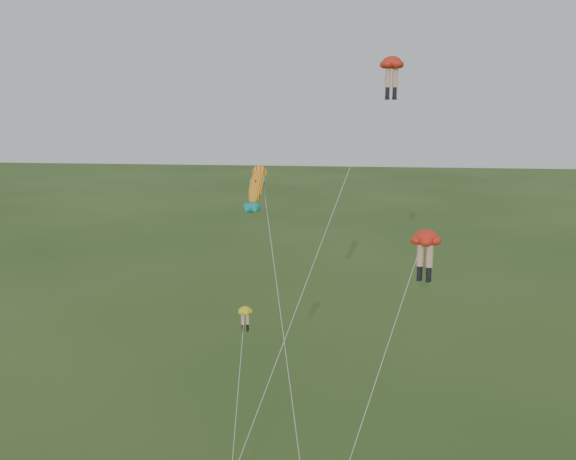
# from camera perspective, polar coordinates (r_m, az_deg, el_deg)

# --- Properties ---
(legs_kite_red_high) EXTENTS (9.18, 13.04, 22.04)m
(legs_kite_red_high) POSITION_cam_1_polar(r_m,az_deg,el_deg) (39.68, 9.03, 13.75)
(legs_kite_red_high) COLOR red
(legs_kite_red_high) RESTS_ON ground
(legs_kite_red_mid) EXTENTS (5.75, 7.61, 12.99)m
(legs_kite_red_mid) POSITION_cam_1_polar(r_m,az_deg,el_deg) (33.83, 12.05, -1.21)
(legs_kite_red_mid) COLOR red
(legs_kite_red_mid) RESTS_ON ground
(legs_kite_yellow) EXTENTS (1.03, 8.19, 7.82)m
(legs_kite_yellow) POSITION_cam_1_polar(r_m,az_deg,el_deg) (37.15, -3.91, -8.11)
(legs_kite_yellow) COLOR yellow
(legs_kite_yellow) RESTS_ON ground
(fish_kite) EXTENTS (3.87, 8.23, 16.08)m
(fish_kite) POSITION_cam_1_polar(r_m,az_deg,el_deg) (36.35, -2.77, 3.90)
(fish_kite) COLOR yellow
(fish_kite) RESTS_ON ground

